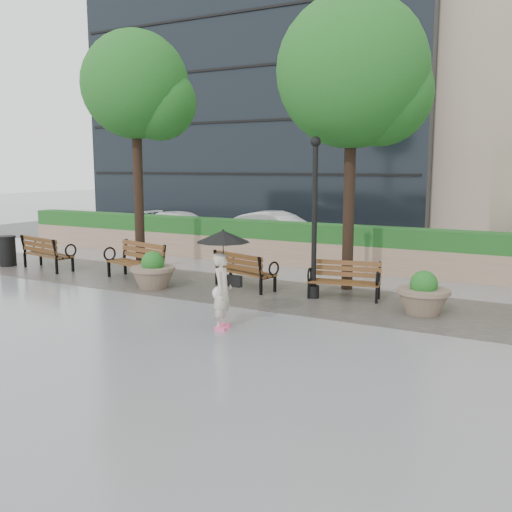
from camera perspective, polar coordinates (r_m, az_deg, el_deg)
The scene contains 18 objects.
ground at distance 11.70m, azimuth -6.73°, elevation -6.44°, with size 100.00×100.00×0.00m, color gray.
cobble_strip at distance 14.18m, azimuth 0.29°, elevation -3.63°, with size 28.00×3.20×0.01m, color #383330.
hedge_wall at distance 17.63m, azimuth 6.46°, elevation 0.98°, with size 24.00×0.80×1.35m.
asphalt_street at distance 21.45m, azimuth 10.46°, elevation 0.53°, with size 40.00×7.00×0.00m, color black.
bldg_glass at distance 36.10m, azimuth 2.17°, elevation 24.07°, with size 20.00×10.00×25.00m, color black.
bench_0 at distance 18.31m, azimuth -20.09°, elevation -0.37°, with size 1.98×1.10×1.01m.
bench_1 at distance 15.95m, azimuth -11.96°, elevation -1.31°, with size 2.03×1.24×1.03m.
bench_2 at distance 14.55m, azimuth -1.13°, elevation -2.21°, with size 1.86×1.18×0.94m.
bench_3 at distance 13.57m, azimuth 8.79°, elevation -3.19°, with size 1.74×0.94×0.89m.
planter_left at distance 14.84m, azimuth -10.25°, elevation -1.75°, with size 1.14×1.14×0.96m.
planter_right at distance 12.57m, azimuth 16.38°, elevation -3.96°, with size 1.11×1.11×0.93m.
trash_bin at distance 19.42m, azimuth -23.59°, elevation 0.38°, with size 0.54×0.54×0.90m, color black.
lamppost at distance 13.36m, azimuth 5.85°, elevation 2.71°, with size 0.28×0.28×3.77m.
tree_0 at distance 17.12m, azimuth -11.41°, elevation 15.92°, with size 3.17×3.03×6.89m.
tree_1 at distance 14.58m, azimuth 10.28°, elevation 17.16°, with size 3.72×3.67×7.19m.
car_left at distance 23.98m, azimuth -7.35°, elevation 2.94°, with size 1.70×4.19×1.22m, color white.
car_right at distance 21.31m, azimuth 2.19°, elevation 2.52°, with size 1.49×4.28×1.41m, color white.
pedestrian at distance 10.84m, azimuth -3.34°, elevation -1.37°, with size 1.03×1.03×1.90m.
Camera 1 is at (6.55, -9.19, 3.10)m, focal length 40.00 mm.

